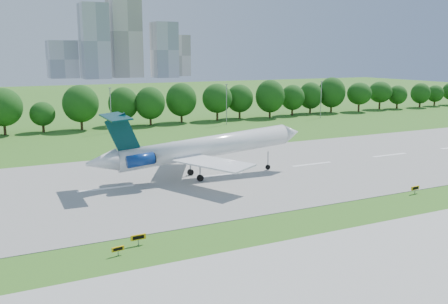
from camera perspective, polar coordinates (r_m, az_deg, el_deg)
ground at (r=58.62m, az=-7.70°, el=-10.08°), size 600.00×600.00×0.00m
runway at (r=81.59m, az=-13.36°, el=-4.12°), size 400.00×45.00×0.08m
tree_line at (r=145.71m, az=-19.51°, el=4.66°), size 288.40×8.40×10.40m
light_poles at (r=135.54m, az=-20.04°, el=4.25°), size 175.90×0.25×12.19m
skyline at (r=457.90m, az=-11.73°, el=12.15°), size 127.00×52.00×80.00m
airliner at (r=85.09m, az=-3.28°, el=0.47°), size 39.39×28.66×11.98m
taxi_sign_left at (r=57.53m, az=-9.77°, el=-9.59°), size 1.77×0.28×1.24m
taxi_sign_centre at (r=55.24m, az=-12.03°, el=-10.79°), size 1.42×0.38×0.99m
taxi_sign_right at (r=82.08m, az=21.01°, el=-3.87°), size 1.72×0.37×1.20m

